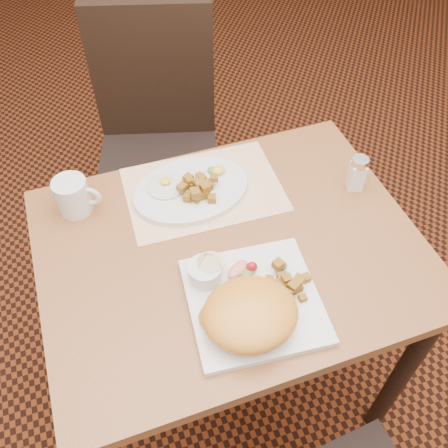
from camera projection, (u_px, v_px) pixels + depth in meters
ground at (229, 377)px, 1.76m from camera, size 8.00×8.00×0.00m
table at (230, 273)px, 1.27m from camera, size 0.90×0.70×0.75m
chair_far at (157, 136)px, 1.78m from camera, size 0.52×0.53×0.97m
placemat at (203, 189)px, 1.31m from camera, size 0.41×0.30×0.00m
plate_square at (254, 301)px, 1.08m from camera, size 0.31×0.31×0.02m
plate_oval at (191, 190)px, 1.29m from camera, size 0.32×0.25×0.02m
hollandaise_mound at (249, 314)px, 1.01m from camera, size 0.20×0.18×0.07m
ramekin at (205, 271)px, 1.09m from camera, size 0.08×0.08×0.04m
garnish_sq at (243, 269)px, 1.11m from camera, size 0.08×0.06×0.03m
fried_egg at (166, 185)px, 1.29m from camera, size 0.10×0.10×0.02m
garnish_ov at (217, 170)px, 1.32m from camera, size 0.05×0.05×0.02m
salt_shaker at (357, 173)px, 1.28m from camera, size 0.05×0.05×0.10m
coffee_mug at (73, 196)px, 1.23m from camera, size 0.11×0.08×0.09m
home_fries_sq at (285, 283)px, 1.08m from camera, size 0.12×0.11×0.03m
home_fries_ov at (198, 188)px, 1.27m from camera, size 0.11×0.11×0.04m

